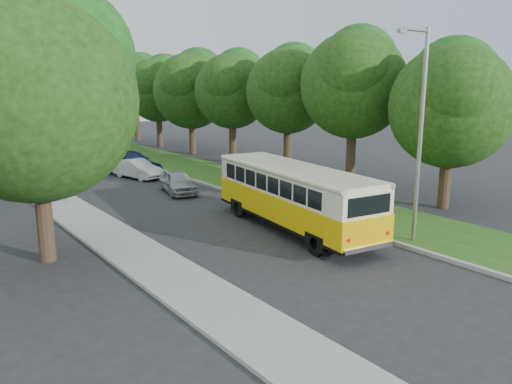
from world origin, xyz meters
TOP-DOWN VIEW (x-y plane):
  - ground at (0.00, 0.00)m, footprint 120.00×120.00m
  - curb at (3.60, 5.00)m, footprint 0.20×70.00m
  - grass_verge at (5.95, 5.00)m, footprint 4.50×70.00m
  - sidewalk at (-4.80, 5.00)m, footprint 2.20×70.00m
  - treeline at (3.15, 17.99)m, footprint 24.27×41.91m
  - lamppost_near at (4.21, -2.50)m, footprint 1.71×0.16m
  - lamppost_far at (-4.70, 16.00)m, footprint 1.71×0.16m
  - warning_sign at (-4.50, 11.98)m, footprint 0.56×0.10m
  - vintage_bus at (1.77, 1.62)m, footprint 3.59×9.50m
  - car_silver at (1.34, 10.95)m, footprint 2.26×3.93m
  - car_white at (1.33, 16.36)m, footprint 2.17×3.93m
  - car_blue at (1.49, 17.79)m, footprint 3.11×5.57m
  - car_grey at (2.71, 24.79)m, footprint 3.14×5.37m

SIDE VIEW (x-z plane):
  - ground at x=0.00m, z-range 0.00..0.00m
  - sidewalk at x=-4.80m, z-range 0.00..0.12m
  - grass_verge at x=5.95m, z-range 0.00..0.13m
  - curb at x=3.60m, z-range 0.00..0.15m
  - car_white at x=1.33m, z-range 0.00..1.23m
  - car_silver at x=1.34m, z-range 0.00..1.26m
  - car_grey at x=2.71m, z-range 0.00..1.41m
  - car_blue at x=1.49m, z-range 0.00..1.53m
  - vintage_bus at x=1.77m, z-range 0.00..2.75m
  - warning_sign at x=-4.50m, z-range 0.46..2.96m
  - lamppost_far at x=-4.70m, z-range 0.37..7.87m
  - lamppost_near at x=4.21m, z-range 0.37..8.37m
  - treeline at x=3.15m, z-range 1.20..10.66m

